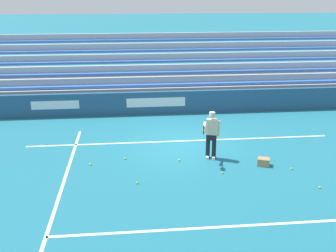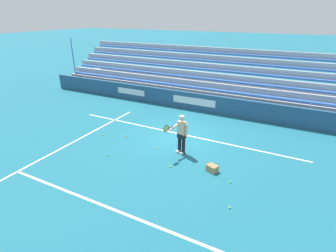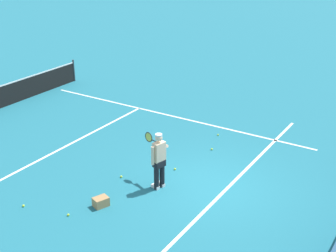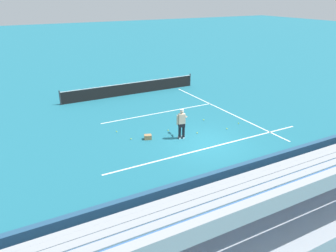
% 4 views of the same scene
% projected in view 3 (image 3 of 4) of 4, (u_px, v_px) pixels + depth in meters
% --- Properties ---
extents(ground_plane, '(160.00, 160.00, 0.00)m').
position_uv_depth(ground_plane, '(209.00, 186.00, 13.79)').
color(ground_plane, '#1E6B7F').
extents(court_baseline_white, '(12.00, 0.10, 0.01)m').
position_uv_depth(court_baseline_white, '(225.00, 191.00, 13.55)').
color(court_baseline_white, white).
rests_on(court_baseline_white, ground).
extents(court_sideline_white, '(0.10, 12.00, 0.01)m').
position_uv_depth(court_sideline_white, '(169.00, 115.00, 18.95)').
color(court_sideline_white, white).
rests_on(court_sideline_white, ground).
extents(court_service_line_white, '(8.22, 0.10, 0.01)m').
position_uv_depth(court_service_line_white, '(71.00, 143.00, 16.50)').
color(court_service_line_white, white).
rests_on(court_service_line_white, ground).
extents(tennis_player, '(0.75, 0.95, 1.71)m').
position_uv_depth(tennis_player, '(159.00, 160.00, 13.39)').
color(tennis_player, black).
rests_on(tennis_player, ground).
extents(ball_box_cardboard, '(0.48, 0.42, 0.26)m').
position_uv_depth(ball_box_cardboard, '(101.00, 202.00, 12.76)').
color(ball_box_cardboard, '#A87F51').
rests_on(ball_box_cardboard, ground).
extents(tennis_ball_toward_net, '(0.07, 0.07, 0.07)m').
position_uv_depth(tennis_ball_toward_net, '(68.00, 215.00, 12.36)').
color(tennis_ball_toward_net, '#CCE533').
rests_on(tennis_ball_toward_net, ground).
extents(tennis_ball_on_baseline, '(0.07, 0.07, 0.07)m').
position_uv_depth(tennis_ball_on_baseline, '(23.00, 206.00, 12.76)').
color(tennis_ball_on_baseline, '#CCE533').
rests_on(tennis_ball_on_baseline, ground).
extents(tennis_ball_near_player, '(0.07, 0.07, 0.07)m').
position_uv_depth(tennis_ball_near_player, '(160.00, 141.00, 16.64)').
color(tennis_ball_near_player, '#CCE533').
rests_on(tennis_ball_near_player, ground).
extents(tennis_ball_far_right, '(0.07, 0.07, 0.07)m').
position_uv_depth(tennis_ball_far_right, '(218.00, 135.00, 17.11)').
color(tennis_ball_far_right, '#CCE533').
rests_on(tennis_ball_far_right, ground).
extents(tennis_ball_far_left, '(0.07, 0.07, 0.07)m').
position_uv_depth(tennis_ball_far_left, '(212.00, 149.00, 16.00)').
color(tennis_ball_far_left, '#CCE533').
rests_on(tennis_ball_far_left, ground).
extents(tennis_ball_by_box, '(0.07, 0.07, 0.07)m').
position_uv_depth(tennis_ball_by_box, '(121.00, 177.00, 14.25)').
color(tennis_ball_by_box, '#CCE533').
rests_on(tennis_ball_by_box, ground).
extents(tennis_ball_stray_back, '(0.07, 0.07, 0.07)m').
position_uv_depth(tennis_ball_stray_back, '(175.00, 169.00, 14.69)').
color(tennis_ball_stray_back, '#CCE533').
rests_on(tennis_ball_stray_back, ground).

